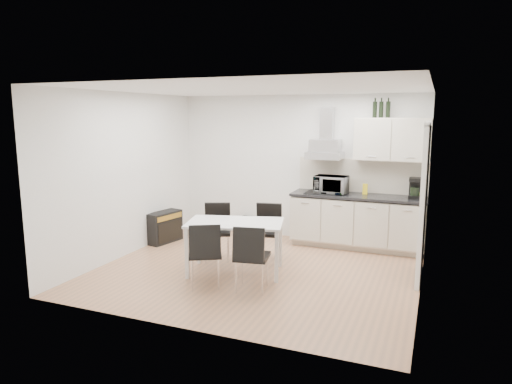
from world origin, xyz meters
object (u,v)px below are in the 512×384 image
kitchenette (361,200)px  chair_far_right (267,233)px  chair_near_left (205,254)px  floor_speaker (246,225)px  dining_table (235,228)px  chair_near_right (252,257)px  chair_far_left (217,232)px  guitar_amp (164,227)px

kitchenette → chair_far_right: kitchenette is taller
chair_far_right → chair_near_left: same height
chair_near_left → floor_speaker: chair_near_left is taller
dining_table → chair_near_left: 0.69m
kitchenette → chair_near_right: (-0.97, -2.46, -0.39)m
dining_table → chair_far_left: 0.69m
kitchenette → chair_near_left: (-1.60, -2.56, -0.39)m
chair_far_left → chair_near_right: size_ratio=1.00×
chair_far_right → chair_near_right: size_ratio=1.00×
chair_far_right → floor_speaker: 1.73m
chair_far_left → guitar_amp: 1.45m
chair_far_left → chair_far_right: same height
kitchenette → floor_speaker: kitchenette is taller
chair_far_left → floor_speaker: chair_far_left is taller
kitchenette → dining_table: kitchenette is taller
chair_near_right → chair_far_left: bearing=125.8°
chair_near_right → floor_speaker: 2.89m
kitchenette → chair_far_left: 2.50m
dining_table → chair_far_right: bearing=56.3°
chair_near_right → chair_far_right: bearing=91.5°
guitar_amp → floor_speaker: guitar_amp is taller
chair_near_left → floor_speaker: 2.80m
kitchenette → chair_near_left: kitchenette is taller
chair_far_left → chair_near_right: same height
chair_near_left → guitar_amp: chair_near_left is taller
chair_near_left → floor_speaker: bearing=73.2°
chair_near_right → floor_speaker: bearing=104.5°
chair_near_left → chair_near_right: same height
chair_far_right → guitar_amp: 2.09m
dining_table → chair_far_left: (-0.50, 0.42, -0.22)m
chair_far_right → chair_near_right: 1.23m
chair_near_right → kitchenette: bearing=58.4°
chair_near_left → guitar_amp: size_ratio=1.25×
dining_table → guitar_amp: 2.11m
chair_far_right → guitar_amp: bearing=-18.6°
chair_far_left → chair_near_left: bearing=85.4°
chair_far_left → floor_speaker: 1.70m
chair_near_right → dining_table: bearing=122.0°
chair_near_left → chair_near_right: 0.63m
dining_table → chair_near_left: (-0.15, -0.64, -0.22)m
chair_far_right → chair_near_right: same height
chair_near_left → floor_speaker: (-0.57, 2.73, -0.28)m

